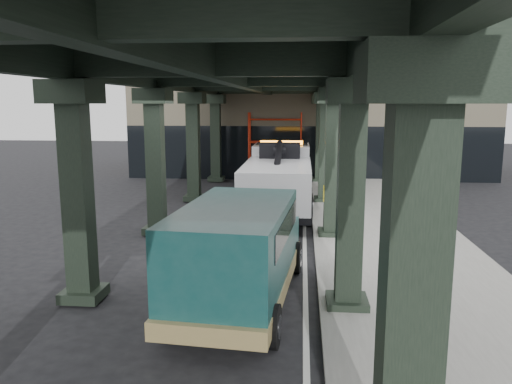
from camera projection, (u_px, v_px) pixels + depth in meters
The scene contains 8 objects.
ground at pixel (249, 254), 15.15m from camera, with size 90.00×90.00×0.00m, color black.
sidewalk at pixel (388, 238), 16.69m from camera, with size 5.00×40.00×0.15m, color gray.
lane_stripe at pixel (305, 238), 16.95m from camera, with size 0.12×38.00×0.01m, color silver.
viaduct at pixel (243, 74), 16.19m from camera, with size 7.40×32.00×6.40m.
building at pixel (309, 111), 33.88m from camera, with size 22.00×10.00×8.00m, color #C6B793.
scaffolding at pixel (275, 145), 29.14m from camera, with size 3.08×0.88×4.00m.
tow_truck at pixel (279, 177), 21.09m from camera, with size 2.80×9.13×2.98m.
towed_van at pixel (239, 251), 11.08m from camera, with size 2.77×6.00×2.36m.
Camera 1 is at (1.56, -14.50, 4.50)m, focal length 35.00 mm.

